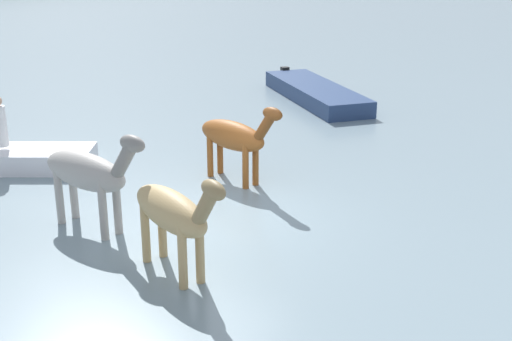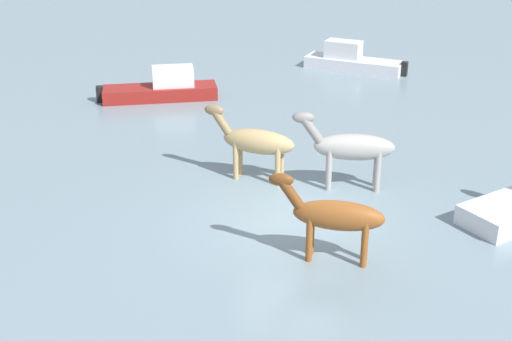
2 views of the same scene
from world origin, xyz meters
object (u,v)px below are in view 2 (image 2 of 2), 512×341
Objects in this scene: horse_chestnut_trailing at (350,147)px; boat_motor_center at (352,63)px; horse_pinto_flank at (334,216)px; horse_rear_stallion at (255,141)px; boat_skiff_near at (162,91)px.

boat_motor_center is at bearing -93.38° from horse_chestnut_trailing.
horse_pinto_flank is 15.38m from boat_motor_center.
boat_motor_center is (-11.26, 3.29, -0.77)m from horse_rear_stallion.
horse_rear_stallion reaches higher than boat_motor_center.
horse_chestnut_trailing reaches higher than horse_pinto_flank.
horse_rear_stallion is 11.75m from boat_motor_center.
horse_pinto_flank is at bearing 82.10° from horse_chestnut_trailing.
horse_chestnut_trailing reaches higher than boat_motor_center.
horse_chestnut_trailing is 0.61× the size of boat_skiff_near.
horse_rear_stallion is at bearing -8.33° from horse_chestnut_trailing.
boat_motor_center is (-11.65, 0.83, -0.83)m from horse_chestnut_trailing.
horse_chestnut_trailing is 1.05× the size of horse_rear_stallion.
horse_chestnut_trailing is at bearing -90.32° from horse_pinto_flank.
horse_pinto_flank reaches higher than boat_skiff_near.
horse_pinto_flank is (3.66, -0.55, -0.08)m from horse_chestnut_trailing.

